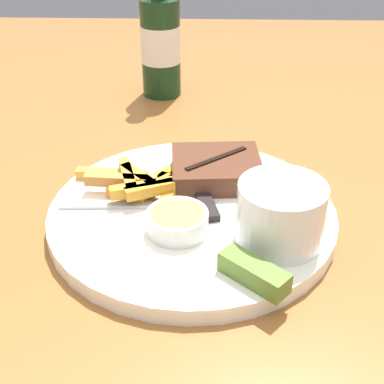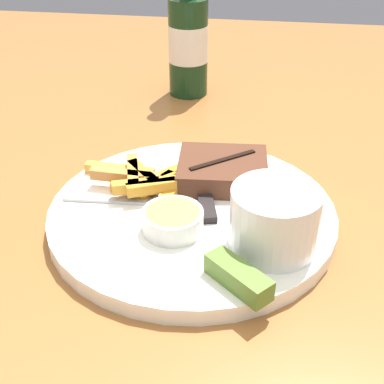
{
  "view_description": "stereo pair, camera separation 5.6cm",
  "coord_description": "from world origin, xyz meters",
  "px_view_note": "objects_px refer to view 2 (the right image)",
  "views": [
    {
      "loc": [
        0.01,
        -0.47,
        1.08
      ],
      "look_at": [
        0.0,
        0.0,
        0.78
      ],
      "focal_mm": 50.0,
      "sensor_mm": 36.0,
      "label": 1
    },
    {
      "loc": [
        0.07,
        -0.47,
        1.08
      ],
      "look_at": [
        0.0,
        0.0,
        0.78
      ],
      "focal_mm": 50.0,
      "sensor_mm": 36.0,
      "label": 2
    }
  ],
  "objects_px": {
    "dipping_sauce_cup": "(173,220)",
    "fork_utensil": "(118,202)",
    "coleslaw_cup": "(275,216)",
    "beer_bottle": "(188,41)",
    "steak_portion": "(223,170)",
    "knife_utensil": "(203,186)",
    "pickle_spear": "(238,277)",
    "dinner_plate": "(192,215)"
  },
  "relations": [
    {
      "from": "dipping_sauce_cup",
      "to": "fork_utensil",
      "type": "relative_size",
      "value": 0.46
    },
    {
      "from": "coleslaw_cup",
      "to": "beer_bottle",
      "type": "relative_size",
      "value": 0.34
    },
    {
      "from": "steak_portion",
      "to": "coleslaw_cup",
      "type": "relative_size",
      "value": 1.27
    },
    {
      "from": "coleslaw_cup",
      "to": "dipping_sauce_cup",
      "type": "relative_size",
      "value": 1.37
    },
    {
      "from": "coleslaw_cup",
      "to": "fork_utensil",
      "type": "bearing_deg",
      "value": 163.74
    },
    {
      "from": "steak_portion",
      "to": "coleslaw_cup",
      "type": "distance_m",
      "value": 0.13
    },
    {
      "from": "coleslaw_cup",
      "to": "knife_utensil",
      "type": "distance_m",
      "value": 0.13
    },
    {
      "from": "fork_utensil",
      "to": "beer_bottle",
      "type": "distance_m",
      "value": 0.38
    },
    {
      "from": "beer_bottle",
      "to": "knife_utensil",
      "type": "bearing_deg",
      "value": -78.26
    },
    {
      "from": "fork_utensil",
      "to": "knife_utensil",
      "type": "bearing_deg",
      "value": 24.16
    },
    {
      "from": "dipping_sauce_cup",
      "to": "pickle_spear",
      "type": "distance_m",
      "value": 0.1
    },
    {
      "from": "dipping_sauce_cup",
      "to": "knife_utensil",
      "type": "relative_size",
      "value": 0.37
    },
    {
      "from": "pickle_spear",
      "to": "beer_bottle",
      "type": "height_order",
      "value": "beer_bottle"
    },
    {
      "from": "coleslaw_cup",
      "to": "knife_utensil",
      "type": "xyz_separation_m",
      "value": [
        -0.08,
        0.09,
        -0.03
      ]
    },
    {
      "from": "fork_utensil",
      "to": "dinner_plate",
      "type": "bearing_deg",
      "value": 0.0
    },
    {
      "from": "knife_utensil",
      "to": "beer_bottle",
      "type": "bearing_deg",
      "value": -2.37
    },
    {
      "from": "dipping_sauce_cup",
      "to": "steak_portion",
      "type": "bearing_deg",
      "value": 69.45
    },
    {
      "from": "coleslaw_cup",
      "to": "knife_utensil",
      "type": "bearing_deg",
      "value": 130.37
    },
    {
      "from": "dinner_plate",
      "to": "fork_utensil",
      "type": "distance_m",
      "value": 0.08
    },
    {
      "from": "knife_utensil",
      "to": "pickle_spear",
      "type": "bearing_deg",
      "value": -175.75
    },
    {
      "from": "dinner_plate",
      "to": "knife_utensil",
      "type": "relative_size",
      "value": 1.86
    },
    {
      "from": "dipping_sauce_cup",
      "to": "beer_bottle",
      "type": "distance_m",
      "value": 0.41
    },
    {
      "from": "pickle_spear",
      "to": "beer_bottle",
      "type": "relative_size",
      "value": 0.26
    },
    {
      "from": "dipping_sauce_cup",
      "to": "knife_utensil",
      "type": "bearing_deg",
      "value": 76.76
    },
    {
      "from": "pickle_spear",
      "to": "fork_utensil",
      "type": "height_order",
      "value": "pickle_spear"
    },
    {
      "from": "dinner_plate",
      "to": "coleslaw_cup",
      "type": "bearing_deg",
      "value": -31.67
    },
    {
      "from": "coleslaw_cup",
      "to": "dipping_sauce_cup",
      "type": "bearing_deg",
      "value": 173.56
    },
    {
      "from": "dinner_plate",
      "to": "steak_portion",
      "type": "bearing_deg",
      "value": 67.33
    },
    {
      "from": "dinner_plate",
      "to": "knife_utensil",
      "type": "height_order",
      "value": "knife_utensil"
    },
    {
      "from": "pickle_spear",
      "to": "dinner_plate",
      "type": "bearing_deg",
      "value": 116.82
    },
    {
      "from": "dinner_plate",
      "to": "dipping_sauce_cup",
      "type": "height_order",
      "value": "dipping_sauce_cup"
    },
    {
      "from": "beer_bottle",
      "to": "dipping_sauce_cup",
      "type": "bearing_deg",
      "value": -83.26
    },
    {
      "from": "dinner_plate",
      "to": "steak_portion",
      "type": "xyz_separation_m",
      "value": [
        0.03,
        0.06,
        0.02
      ]
    },
    {
      "from": "coleslaw_cup",
      "to": "dipping_sauce_cup",
      "type": "xyz_separation_m",
      "value": [
        -0.1,
        0.01,
        -0.02
      ]
    },
    {
      "from": "steak_portion",
      "to": "beer_bottle",
      "type": "height_order",
      "value": "beer_bottle"
    },
    {
      "from": "steak_portion",
      "to": "knife_utensil",
      "type": "xyz_separation_m",
      "value": [
        -0.02,
        -0.02,
        -0.01
      ]
    },
    {
      "from": "coleslaw_cup",
      "to": "beer_bottle",
      "type": "bearing_deg",
      "value": 109.36
    },
    {
      "from": "beer_bottle",
      "to": "fork_utensil",
      "type": "bearing_deg",
      "value": -93.04
    },
    {
      "from": "pickle_spear",
      "to": "knife_utensil",
      "type": "bearing_deg",
      "value": 108.36
    },
    {
      "from": "knife_utensil",
      "to": "fork_utensil",
      "type": "bearing_deg",
      "value": 103.16
    },
    {
      "from": "dipping_sauce_cup",
      "to": "fork_utensil",
      "type": "xyz_separation_m",
      "value": [
        -0.07,
        0.04,
        -0.01
      ]
    },
    {
      "from": "steak_portion",
      "to": "beer_bottle",
      "type": "relative_size",
      "value": 0.44
    }
  ]
}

